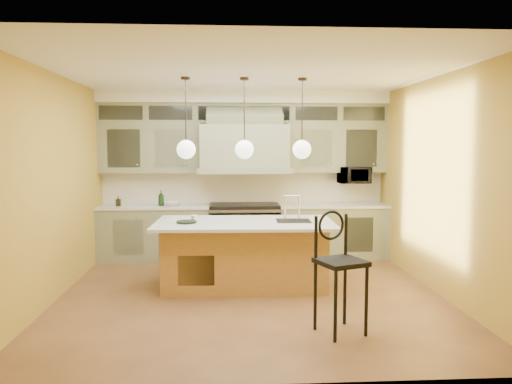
{
  "coord_description": "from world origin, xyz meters",
  "views": [
    {
      "loc": [
        -0.32,
        -6.46,
        1.98
      ],
      "look_at": [
        0.11,
        0.7,
        1.3
      ],
      "focal_mm": 35.0,
      "sensor_mm": 36.0,
      "label": 1
    }
  ],
  "objects": [
    {
      "name": "counter_stool",
      "position": [
        0.87,
        -1.37,
        0.74
      ],
      "size": [
        0.58,
        0.58,
        1.28
      ],
      "rotation": [
        0.0,
        0.0,
        0.38
      ],
      "color": "black",
      "rests_on": "floor"
    },
    {
      "name": "oil_bottle_b",
      "position": [
        -2.16,
        2.15,
        1.03
      ],
      "size": [
        0.08,
        0.08,
        0.17
      ],
      "primitive_type": "imported",
      "rotation": [
        0.0,
        0.0,
        -0.04
      ],
      "color": "black",
      "rests_on": "back_cabinetry"
    },
    {
      "name": "pendant_left",
      "position": [
        -0.86,
        0.45,
        1.95
      ],
      "size": [
        0.26,
        0.26,
        1.11
      ],
      "color": "#2D2319",
      "rests_on": "ceiling"
    },
    {
      "name": "wall_left",
      "position": [
        -2.5,
        0.0,
        1.45
      ],
      "size": [
        0.0,
        5.0,
        5.0
      ],
      "primitive_type": "plane",
      "rotation": [
        1.57,
        0.0,
        1.57
      ],
      "color": "#AF8D30",
      "rests_on": "ground"
    },
    {
      "name": "microwave",
      "position": [
        1.95,
        2.25,
        1.45
      ],
      "size": [
        0.54,
        0.37,
        0.3
      ],
      "primitive_type": "imported",
      "color": "black",
      "rests_on": "back_cabinetry"
    },
    {
      "name": "kitchen_island",
      "position": [
        -0.06,
        0.45,
        0.47
      ],
      "size": [
        2.51,
        1.39,
        1.35
      ],
      "rotation": [
        0.0,
        0.0,
        -0.03
      ],
      "color": "olive",
      "rests_on": "floor"
    },
    {
      "name": "pendant_center",
      "position": [
        -0.06,
        0.45,
        1.95
      ],
      "size": [
        0.26,
        0.26,
        1.11
      ],
      "color": "#2D2319",
      "rests_on": "ceiling"
    },
    {
      "name": "back_cabinetry",
      "position": [
        0.0,
        2.23,
        1.43
      ],
      "size": [
        5.0,
        0.77,
        2.9
      ],
      "color": "gray",
      "rests_on": "floor"
    },
    {
      "name": "floor",
      "position": [
        0.0,
        0.0,
        0.0
      ],
      "size": [
        5.0,
        5.0,
        0.0
      ],
      "primitive_type": "plane",
      "color": "brown",
      "rests_on": "ground"
    },
    {
      "name": "wall_right",
      "position": [
        2.5,
        0.0,
        1.45
      ],
      "size": [
        0.0,
        5.0,
        5.0
      ],
      "primitive_type": "plane",
      "rotation": [
        1.57,
        0.0,
        -1.57
      ],
      "color": "#AF8D30",
      "rests_on": "ground"
    },
    {
      "name": "ceiling",
      "position": [
        0.0,
        0.0,
        2.9
      ],
      "size": [
        5.0,
        5.0,
        0.0
      ],
      "primitive_type": "plane",
      "rotation": [
        3.14,
        0.0,
        0.0
      ],
      "color": "white",
      "rests_on": "wall_back"
    },
    {
      "name": "pendant_right",
      "position": [
        0.74,
        0.45,
        1.95
      ],
      "size": [
        0.26,
        0.26,
        1.11
      ],
      "color": "#2D2319",
      "rests_on": "ceiling"
    },
    {
      "name": "wall_front",
      "position": [
        0.0,
        -2.5,
        1.45
      ],
      "size": [
        5.0,
        0.0,
        5.0
      ],
      "primitive_type": "plane",
      "rotation": [
        -1.57,
        0.0,
        0.0
      ],
      "color": "#AF8D30",
      "rests_on": "ground"
    },
    {
      "name": "fruit_bowl",
      "position": [
        -1.24,
        2.15,
        0.97
      ],
      "size": [
        0.29,
        0.29,
        0.07
      ],
      "primitive_type": "imported",
      "rotation": [
        0.0,
        0.0,
        -0.08
      ],
      "color": "silver",
      "rests_on": "back_cabinetry"
    },
    {
      "name": "wall_back",
      "position": [
        0.0,
        2.5,
        1.45
      ],
      "size": [
        5.0,
        0.0,
        5.0
      ],
      "primitive_type": "plane",
      "rotation": [
        1.57,
        0.0,
        0.0
      ],
      "color": "#AF8D30",
      "rests_on": "ground"
    },
    {
      "name": "oil_bottle_a",
      "position": [
        -1.44,
        2.15,
        1.07
      ],
      "size": [
        0.12,
        0.12,
        0.27
      ],
      "primitive_type": "imported",
      "rotation": [
        0.0,
        0.0,
        0.16
      ],
      "color": "black",
      "rests_on": "back_cabinetry"
    },
    {
      "name": "cup",
      "position": [
        -0.77,
        0.48,
        0.96
      ],
      "size": [
        0.09,
        0.09,
        0.09
      ],
      "primitive_type": "imported",
      "rotation": [
        0.0,
        0.0,
        0.01
      ],
      "color": "white",
      "rests_on": "kitchen_island"
    },
    {
      "name": "range",
      "position": [
        0.0,
        2.14,
        0.49
      ],
      "size": [
        1.2,
        0.74,
        0.96
      ],
      "color": "silver",
      "rests_on": "floor"
    }
  ]
}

